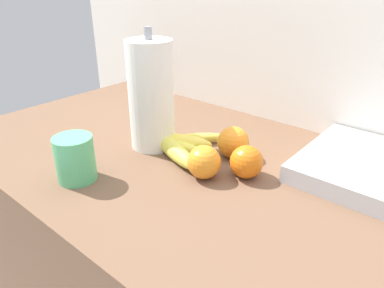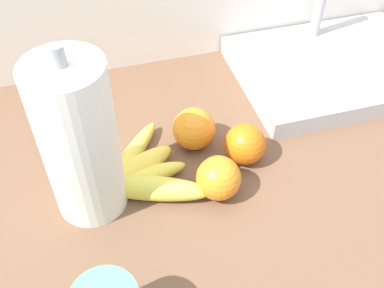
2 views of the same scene
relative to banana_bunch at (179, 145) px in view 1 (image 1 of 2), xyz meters
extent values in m
cube|color=silver|center=(0.15, 0.38, -0.23)|extent=(1.96, 0.06, 1.30)
ellipsoid|color=#DAD24C|center=(0.01, -0.03, 0.00)|extent=(0.22, 0.12, 0.04)
ellipsoid|color=#DED54C|center=(0.00, 0.00, 0.00)|extent=(0.18, 0.05, 0.03)
ellipsoid|color=#EAD44C|center=(-0.01, 0.01, 0.00)|extent=(0.17, 0.11, 0.04)
ellipsoid|color=#E3D34C|center=(-0.01, 0.04, 0.00)|extent=(0.16, 0.19, 0.03)
sphere|color=orange|center=(0.12, 0.07, 0.02)|extent=(0.08, 0.08, 0.08)
sphere|color=orange|center=(0.20, 0.01, 0.02)|extent=(0.08, 0.08, 0.08)
sphere|color=orange|center=(0.13, -0.06, 0.02)|extent=(0.08, 0.08, 0.08)
cylinder|color=white|center=(-0.08, -0.01, 0.12)|extent=(0.12, 0.12, 0.28)
cylinder|color=gray|center=(-0.08, -0.01, 0.13)|extent=(0.02, 0.02, 0.31)
cylinder|color=#56BF7D|center=(-0.09, -0.25, 0.03)|extent=(0.09, 0.09, 0.10)
camera|label=1|loc=(0.56, -0.61, 0.40)|focal=33.33mm
camera|label=2|loc=(-0.05, -0.52, 0.60)|focal=42.28mm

